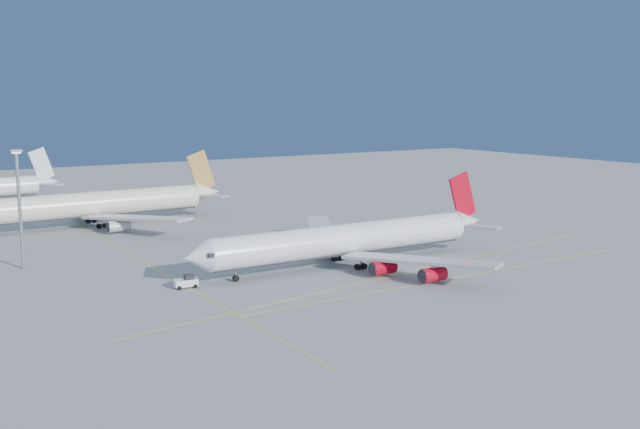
{
  "coord_description": "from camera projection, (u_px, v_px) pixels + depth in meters",
  "views": [
    {
      "loc": [
        -86.12,
        -108.02,
        32.52
      ],
      "look_at": [
        -0.66,
        24.67,
        7.0
      ],
      "focal_mm": 40.0,
      "sensor_mm": 36.0,
      "label": 1
    }
  ],
  "objects": [
    {
      "name": "pushback_tug",
      "position": [
        187.0,
        282.0,
        124.4
      ],
      "size": [
        4.3,
        2.96,
        2.28
      ],
      "rotation": [
        0.0,
        0.0,
        -0.14
      ],
      "color": "white",
      "rests_on": "ground"
    },
    {
      "name": "airliner_virgin",
      "position": [
        351.0,
        239.0,
        141.0
      ],
      "size": [
        69.38,
        62.44,
        17.14
      ],
      "rotation": [
        0.0,
        0.0,
        -0.02
      ],
      "color": "white",
      "rests_on": "ground"
    },
    {
      "name": "taxiway_lines",
      "position": [
        310.0,
        269.0,
        138.28
      ],
      "size": [
        118.86,
        140.0,
        0.02
      ],
      "color": "yellow",
      "rests_on": "ground"
    },
    {
      "name": "light_mast",
      "position": [
        19.0,
        199.0,
        136.25
      ],
      "size": [
        2.0,
        2.0,
        23.15
      ],
      "color": "gray",
      "rests_on": "ground"
    },
    {
      "name": "ground",
      "position": [
        390.0,
        266.0,
        140.88
      ],
      "size": [
        500.0,
        500.0,
        0.0
      ],
      "primitive_type": "plane",
      "color": "slate",
      "rests_on": "ground"
    },
    {
      "name": "airliner_etihad",
      "position": [
        97.0,
        204.0,
        185.13
      ],
      "size": [
        71.0,
        65.66,
        18.55
      ],
      "rotation": [
        0.0,
        0.0,
        0.03
      ],
      "color": "beige",
      "rests_on": "ground"
    }
  ]
}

